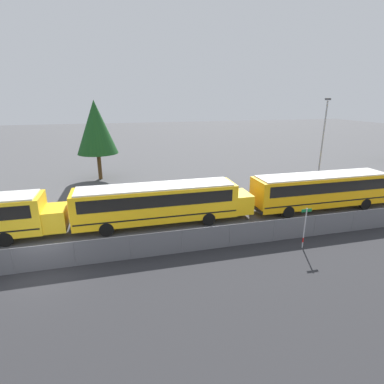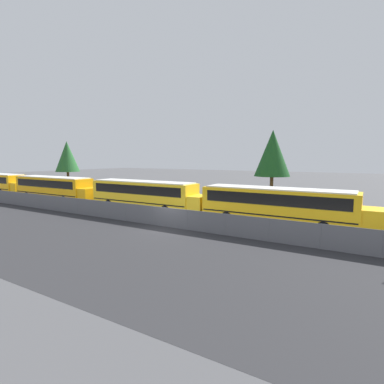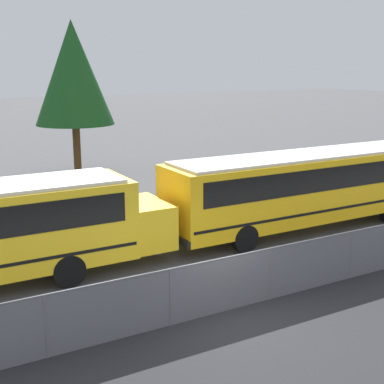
{
  "view_description": "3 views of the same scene",
  "coord_description": "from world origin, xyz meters",
  "px_view_note": "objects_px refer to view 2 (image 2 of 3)",
  "views": [
    {
      "loc": [
        4.21,
        -16.03,
        9.12
      ],
      "look_at": [
        9.48,
        4.4,
        2.42
      ],
      "focal_mm": 28.0,
      "sensor_mm": 36.0,
      "label": 1
    },
    {
      "loc": [
        13.11,
        -18.63,
        5.37
      ],
      "look_at": [
        -0.52,
        4.21,
        2.31
      ],
      "focal_mm": 28.0,
      "sensor_mm": 36.0,
      "label": 2
    },
    {
      "loc": [
        -7.13,
        -10.95,
        6.38
      ],
      "look_at": [
        1.72,
        4.66,
        2.1
      ],
      "focal_mm": 50.0,
      "sensor_mm": 36.0,
      "label": 3
    }
  ],
  "objects_px": {
    "school_bus_1": "(55,187)",
    "tree_1": "(272,153)",
    "school_bus_2": "(145,193)",
    "school_bus_3": "(280,204)",
    "tree_0": "(67,157)"
  },
  "relations": [
    {
      "from": "school_bus_1",
      "to": "tree_1",
      "type": "bearing_deg",
      "value": 33.39
    },
    {
      "from": "school_bus_2",
      "to": "school_bus_3",
      "type": "bearing_deg",
      "value": -0.37
    },
    {
      "from": "school_bus_3",
      "to": "tree_0",
      "type": "relative_size",
      "value": 1.59
    },
    {
      "from": "school_bus_3",
      "to": "tree_1",
      "type": "relative_size",
      "value": 1.5
    },
    {
      "from": "school_bus_1",
      "to": "school_bus_2",
      "type": "relative_size",
      "value": 1.0
    },
    {
      "from": "school_bus_1",
      "to": "school_bus_3",
      "type": "bearing_deg",
      "value": 0.72
    },
    {
      "from": "school_bus_1",
      "to": "school_bus_3",
      "type": "relative_size",
      "value": 1.0
    },
    {
      "from": "school_bus_1",
      "to": "tree_1",
      "type": "height_order",
      "value": "tree_1"
    },
    {
      "from": "school_bus_2",
      "to": "school_bus_3",
      "type": "distance_m",
      "value": 13.54
    },
    {
      "from": "school_bus_1",
      "to": "school_bus_2",
      "type": "bearing_deg",
      "value": 1.76
    },
    {
      "from": "school_bus_1",
      "to": "school_bus_2",
      "type": "xyz_separation_m",
      "value": [
        14.12,
        0.43,
        0.0
      ]
    },
    {
      "from": "tree_1",
      "to": "school_bus_3",
      "type": "bearing_deg",
      "value": -71.74
    },
    {
      "from": "school_bus_3",
      "to": "school_bus_2",
      "type": "bearing_deg",
      "value": 179.63
    },
    {
      "from": "school_bus_1",
      "to": "school_bus_3",
      "type": "height_order",
      "value": "same"
    },
    {
      "from": "school_bus_2",
      "to": "tree_0",
      "type": "relative_size",
      "value": 1.59
    }
  ]
}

